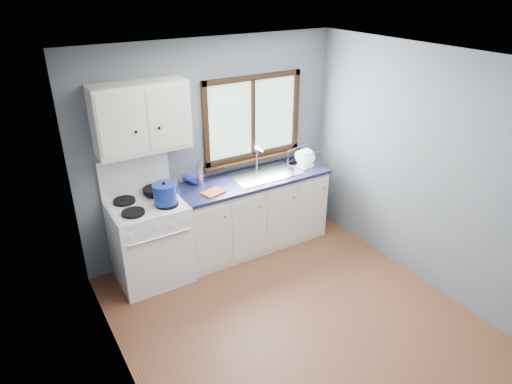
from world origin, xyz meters
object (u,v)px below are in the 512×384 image
base_cabinets (252,215)px  sink (265,179)px  stockpot (165,193)px  dish_rack (305,160)px  thermos (200,173)px  gas_range (150,239)px  utensil_crock (174,183)px  skillet (155,190)px

base_cabinets → sink: bearing=-0.1°
base_cabinets → stockpot: stockpot is taller
dish_rack → thermos: bearing=163.2°
gas_range → thermos: bearing=10.5°
stockpot → utensil_crock: utensil_crock is taller
stockpot → thermos: size_ratio=1.04×
sink → skillet: 1.33m
gas_range → skillet: size_ratio=3.33×
dish_rack → utensil_crock: bearing=161.8°
gas_range → sink: bearing=0.7°
sink → dish_rack: sink is taller
dish_rack → sink: bearing=168.5°
gas_range → sink: gas_range is taller
sink → dish_rack: size_ratio=1.90×
sink → skillet: (-1.32, 0.13, 0.13)m
gas_range → skillet: 0.54m
sink → stockpot: 1.35m
gas_range → base_cabinets: bearing=0.8°
base_cabinets → dish_rack: size_ratio=4.20×
gas_range → sink: (1.49, 0.02, 0.37)m
utensil_crock → skillet: bearing=-170.6°
gas_range → dish_rack: (2.09, 0.03, 0.48)m
base_cabinets → skillet: (-1.14, 0.13, 0.58)m
gas_range → stockpot: size_ratio=4.33×
utensil_crock → sink: bearing=-8.9°
base_cabinets → stockpot: size_ratio=5.89×
stockpot → thermos: thermos is taller
utensil_crock → thermos: 0.31m
gas_range → base_cabinets: 1.31m
sink → base_cabinets: bearing=179.9°
stockpot → dish_rack: (1.93, 0.18, -0.09)m
thermos → dish_rack: size_ratio=0.69×
skillet → dish_rack: size_ratio=0.93×
sink → thermos: (-0.80, 0.11, 0.21)m
sink → dish_rack: 0.62m
skillet → sink: bearing=-22.9°
base_cabinets → stockpot: 1.33m
gas_range → thermos: (0.69, 0.13, 0.58)m
stockpot → sink: bearing=7.2°
base_cabinets → thermos: thermos is taller
sink → skillet: size_ratio=2.06×
sink → thermos: 0.83m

